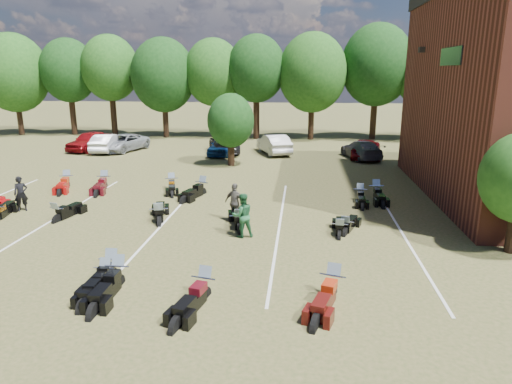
# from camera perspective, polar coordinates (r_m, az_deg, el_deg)

# --- Properties ---
(ground) EXTENTS (160.00, 160.00, 0.00)m
(ground) POSITION_cam_1_polar(r_m,az_deg,el_deg) (16.83, -4.46, -7.38)
(ground) COLOR brown
(ground) RESTS_ON ground
(car_0) EXTENTS (2.75, 4.86, 1.56)m
(car_0) POSITION_cam_1_polar(r_m,az_deg,el_deg) (40.12, -20.06, 6.02)
(car_0) COLOR maroon
(car_0) RESTS_ON ground
(car_1) EXTENTS (1.87, 4.52, 1.46)m
(car_1) POSITION_cam_1_polar(r_m,az_deg,el_deg) (38.95, -18.11, 5.86)
(car_1) COLOR #B5B5B9
(car_1) RESTS_ON ground
(car_2) EXTENTS (3.53, 5.27, 1.34)m
(car_2) POSITION_cam_1_polar(r_m,az_deg,el_deg) (38.96, -16.26, 5.92)
(car_2) COLOR gray
(car_2) RESTS_ON ground
(car_3) EXTENTS (3.49, 5.74, 1.55)m
(car_3) POSITION_cam_1_polar(r_m,az_deg,el_deg) (36.75, -4.01, 6.14)
(car_3) COLOR black
(car_3) RESTS_ON ground
(car_4) EXTENTS (2.26, 4.47, 1.46)m
(car_4) POSITION_cam_1_polar(r_m,az_deg,el_deg) (35.81, -4.04, 5.82)
(car_4) COLOR navy
(car_4) RESTS_ON ground
(car_5) EXTENTS (3.19, 4.93, 1.54)m
(car_5) POSITION_cam_1_polar(r_m,az_deg,el_deg) (36.25, 2.24, 6.02)
(car_5) COLOR beige
(car_5) RESTS_ON ground
(car_6) EXTENTS (2.71, 4.89, 1.30)m
(car_6) POSITION_cam_1_polar(r_m,az_deg,el_deg) (35.34, 13.56, 5.19)
(car_6) COLOR #530409
(car_6) RESTS_ON ground
(car_7) EXTENTS (3.09, 5.00, 1.35)m
(car_7) POSITION_cam_1_polar(r_m,az_deg,el_deg) (35.04, 13.03, 5.19)
(car_7) COLOR #3F3E44
(car_7) RESTS_ON ground
(person_black) EXTENTS (0.72, 0.67, 1.65)m
(person_black) POSITION_cam_1_polar(r_m,az_deg,el_deg) (23.88, -27.31, -0.20)
(person_black) COLOR black
(person_black) RESTS_ON ground
(person_green) EXTENTS (1.06, 0.95, 1.78)m
(person_green) POSITION_cam_1_polar(r_m,az_deg,el_deg) (17.89, -1.70, -2.93)
(person_green) COLOR #215A32
(person_green) RESTS_ON ground
(person_grey) EXTENTS (1.08, 0.80, 1.70)m
(person_grey) POSITION_cam_1_polar(r_m,az_deg,el_deg) (19.76, -2.63, -1.32)
(person_grey) COLOR #4F4B44
(person_grey) RESTS_ON ground
(motorcycle_2) EXTENTS (0.77, 2.39, 1.33)m
(motorcycle_2) POSITION_cam_1_polar(r_m,az_deg,el_deg) (15.43, -17.58, -10.23)
(motorcycle_2) COLOR black
(motorcycle_2) RESTS_ON ground
(motorcycle_3) EXTENTS (0.69, 2.13, 1.18)m
(motorcycle_3) POSITION_cam_1_polar(r_m,az_deg,el_deg) (15.02, -18.28, -10.99)
(motorcycle_3) COLOR black
(motorcycle_3) RESTS_ON ground
(motorcycle_4) EXTENTS (0.78, 2.45, 1.36)m
(motorcycle_4) POSITION_cam_1_polar(r_m,az_deg,el_deg) (14.84, -16.77, -11.19)
(motorcycle_4) COLOR black
(motorcycle_4) RESTS_ON ground
(motorcycle_5) EXTENTS (1.27, 2.51, 1.34)m
(motorcycle_5) POSITION_cam_1_polar(r_m,az_deg,el_deg) (13.62, -6.48, -13.08)
(motorcycle_5) COLOR black
(motorcycle_5) RESTS_ON ground
(motorcycle_6) EXTENTS (1.48, 2.61, 1.39)m
(motorcycle_6) POSITION_cam_1_polar(r_m,az_deg,el_deg) (13.80, 9.47, -12.80)
(motorcycle_6) COLOR #400C09
(motorcycle_6) RESTS_ON ground
(motorcycle_9) EXTENTS (1.13, 2.34, 1.25)m
(motorcycle_9) POSITION_cam_1_polar(r_m,az_deg,el_deg) (21.72, -23.53, -3.42)
(motorcycle_9) COLOR black
(motorcycle_9) RESTS_ON ground
(motorcycle_10) EXTENTS (1.44, 2.65, 1.41)m
(motorcycle_10) POSITION_cam_1_polar(r_m,az_deg,el_deg) (20.00, -11.96, -4.00)
(motorcycle_10) COLOR black
(motorcycle_10) RESTS_ON ground
(motorcycle_11) EXTENTS (1.30, 2.64, 1.41)m
(motorcycle_11) POSITION_cam_1_polar(r_m,az_deg,el_deg) (18.70, -2.10, -5.01)
(motorcycle_11) COLOR black
(motorcycle_11) RESTS_ON ground
(motorcycle_12) EXTENTS (0.83, 2.12, 1.15)m
(motorcycle_12) POSITION_cam_1_polar(r_m,az_deg,el_deg) (18.34, 10.35, -5.66)
(motorcycle_12) COLOR black
(motorcycle_12) RESTS_ON ground
(motorcycle_13) EXTENTS (1.31, 2.16, 1.15)m
(motorcycle_13) POSITION_cam_1_polar(r_m,az_deg,el_deg) (18.72, 11.10, -5.27)
(motorcycle_13) COLOR black
(motorcycle_13) RESTS_ON ground
(motorcycle_14) EXTENTS (1.22, 2.58, 1.38)m
(motorcycle_14) POSITION_cam_1_polar(r_m,az_deg,el_deg) (26.95, -18.36, 0.47)
(motorcycle_14) COLOR #430911
(motorcycle_14) RESTS_ON ground
(motorcycle_15) EXTENTS (1.39, 2.56, 1.36)m
(motorcycle_15) POSITION_cam_1_polar(r_m,az_deg,el_deg) (27.86, -22.49, 0.55)
(motorcycle_15) COLOR #950B0A
(motorcycle_15) RESTS_ON ground
(motorcycle_16) EXTENTS (1.51, 2.57, 1.37)m
(motorcycle_16) POSITION_cam_1_polar(r_m,az_deg,el_deg) (24.43, -6.75, -0.30)
(motorcycle_16) COLOR black
(motorcycle_16) RESTS_ON ground
(motorcycle_17) EXTENTS (1.33, 2.37, 1.26)m
(motorcycle_17) POSITION_cam_1_polar(r_m,az_deg,el_deg) (25.76, -10.46, 0.35)
(motorcycle_17) COLOR black
(motorcycle_17) RESTS_ON ground
(motorcycle_19) EXTENTS (0.79, 2.20, 1.21)m
(motorcycle_19) POSITION_cam_1_polar(r_m,az_deg,el_deg) (23.72, 12.83, -1.04)
(motorcycle_19) COLOR black
(motorcycle_19) RESTS_ON ground
(motorcycle_20) EXTENTS (0.84, 2.41, 1.33)m
(motorcycle_20) POSITION_cam_1_polar(r_m,az_deg,el_deg) (24.38, 14.73, -0.73)
(motorcycle_20) COLOR black
(motorcycle_20) RESTS_ON ground
(tree_line) EXTENTS (56.00, 6.00, 9.79)m
(tree_line) POSITION_cam_1_polar(r_m,az_deg,el_deg) (44.47, 0.85, 14.85)
(tree_line) COLOR black
(tree_line) RESTS_ON ground
(young_tree_midfield) EXTENTS (3.20, 3.20, 4.70)m
(young_tree_midfield) POSITION_cam_1_polar(r_m,az_deg,el_deg) (31.36, -3.18, 8.90)
(young_tree_midfield) COLOR black
(young_tree_midfield) RESTS_ON ground
(parking_lines) EXTENTS (20.10, 14.00, 0.01)m
(parking_lines) POSITION_cam_1_polar(r_m,az_deg,el_deg) (20.25, -11.36, -3.71)
(parking_lines) COLOR silver
(parking_lines) RESTS_ON ground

